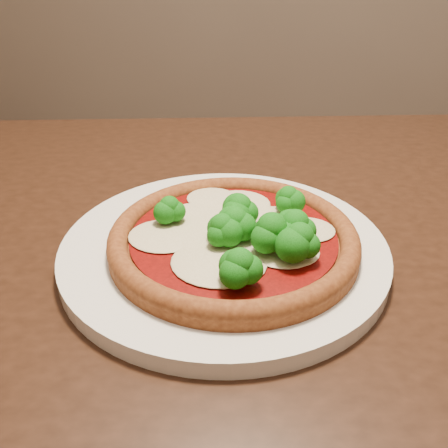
# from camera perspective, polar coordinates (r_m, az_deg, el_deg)

# --- Properties ---
(dining_table) EXTENTS (1.27, 1.01, 0.75)m
(dining_table) POSITION_cam_1_polar(r_m,az_deg,el_deg) (0.65, 2.97, -7.99)
(dining_table) COLOR black
(dining_table) RESTS_ON floor
(plate) EXTENTS (0.34, 0.34, 0.02)m
(plate) POSITION_cam_1_polar(r_m,az_deg,el_deg) (0.53, 0.00, -2.88)
(plate) COLOR silver
(plate) RESTS_ON dining_table
(pizza) EXTENTS (0.26, 0.26, 0.06)m
(pizza) POSITION_cam_1_polar(r_m,az_deg,el_deg) (0.51, 1.59, -1.33)
(pizza) COLOR brown
(pizza) RESTS_ON plate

